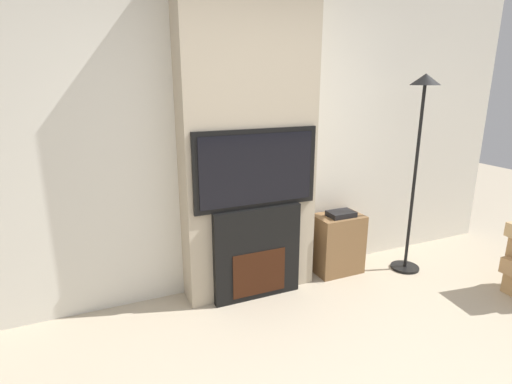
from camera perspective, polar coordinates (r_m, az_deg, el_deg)
wall_back at (r=3.48m, az=-2.15°, el=7.80°), size 6.00×0.06×2.70m
chimney_breast at (r=3.31m, az=-1.02°, el=7.41°), size 1.14×0.29×2.70m
fireplace at (r=3.45m, az=0.01°, el=-8.65°), size 0.77×0.15×0.81m
television at (r=3.22m, az=0.02°, el=3.32°), size 1.06×0.07×0.65m
floor_lamp at (r=3.98m, az=22.35°, el=7.97°), size 0.27×0.27×1.88m
media_stand at (r=4.00m, az=11.56°, el=-7.12°), size 0.46×0.31×0.63m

